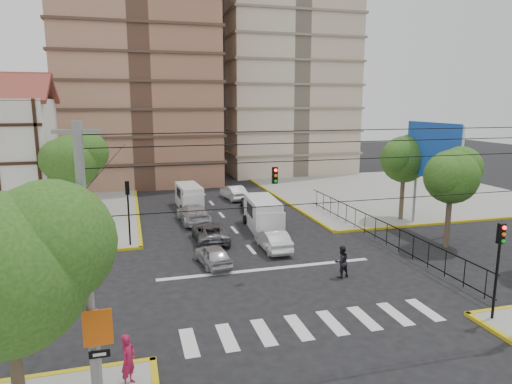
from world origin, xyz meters
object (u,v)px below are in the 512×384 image
object	(u,v)px
van_right_lane	(264,215)
pedestrian_crosswalk	(341,262)
traffic_light_se	(499,255)
car_silver_front_left	(213,255)
pedestrian_sw_corner	(128,360)
traffic_light_nw	(128,202)
district_sign	(98,336)
car_white_front_right	(273,240)
van_left_lane	(189,197)

from	to	relation	value
van_right_lane	pedestrian_crosswalk	distance (m)	10.79
traffic_light_se	car_silver_front_left	xyz separation A→B (m)	(-10.81, 10.51, -2.47)
traffic_light_se	pedestrian_sw_corner	world-z (taller)	traffic_light_se
traffic_light_nw	traffic_light_se	bearing A→B (deg)	-45.00
district_sign	car_white_front_right	world-z (taller)	district_sign
car_silver_front_left	traffic_light_nw	bearing A→B (deg)	-54.78
van_left_lane	pedestrian_crosswalk	size ratio (longest dim) A/B	2.68
traffic_light_se	district_sign	world-z (taller)	traffic_light_se
pedestrian_crosswalk	district_sign	bearing A→B (deg)	22.05
traffic_light_nw	van_left_lane	world-z (taller)	traffic_light_nw
traffic_light_se	van_left_lane	xyz separation A→B (m)	(-10.16, 26.13, -2.06)
car_white_front_right	pedestrian_crosswalk	size ratio (longest dim) A/B	2.33
traffic_light_se	car_silver_front_left	distance (m)	15.28
van_right_lane	pedestrian_crosswalk	size ratio (longest dim) A/B	2.96
traffic_light_se	pedestrian_crosswalk	xyz separation A→B (m)	(-4.20, 6.66, -2.20)
traffic_light_nw	car_silver_front_left	bearing A→B (deg)	-46.69
district_sign	car_silver_front_left	bearing A→B (deg)	64.14
district_sign	car_white_front_right	size ratio (longest dim) A/B	0.75
district_sign	car_silver_front_left	world-z (taller)	district_sign
district_sign	traffic_light_se	bearing A→B (deg)	4.95
traffic_light_nw	car_white_front_right	distance (m)	10.04
pedestrian_sw_corner	pedestrian_crosswalk	xyz separation A→B (m)	(11.56, 7.36, -0.16)
traffic_light_nw	district_sign	size ratio (longest dim) A/B	1.38
traffic_light_nw	van_left_lane	size ratio (longest dim) A/B	0.90
van_left_lane	car_silver_front_left	bearing A→B (deg)	-95.63
van_left_lane	traffic_light_se	bearing A→B (deg)	-72.00
van_right_lane	van_left_lane	size ratio (longest dim) A/B	1.10
traffic_light_se	district_sign	bearing A→B (deg)	-175.05
car_silver_front_left	pedestrian_crosswalk	xyz separation A→B (m)	(6.61, -3.85, 0.27)
traffic_light_se	traffic_light_nw	xyz separation A→B (m)	(-15.60, 15.60, 0.00)
traffic_light_nw	car_white_front_right	world-z (taller)	traffic_light_nw
traffic_light_se	traffic_light_nw	size ratio (longest dim) A/B	1.00
car_white_front_right	pedestrian_sw_corner	distance (m)	16.06
van_right_lane	van_left_lane	bearing A→B (deg)	121.87
car_silver_front_left	district_sign	bearing A→B (deg)	56.06
van_left_lane	pedestrian_crosswalk	xyz separation A→B (m)	(5.96, -19.46, -0.14)
car_white_front_right	traffic_light_nw	bearing A→B (deg)	-19.41
traffic_light_nw	car_white_front_right	size ratio (longest dim) A/B	1.04
car_silver_front_left	pedestrian_crosswalk	size ratio (longest dim) A/B	2.07
van_left_lane	pedestrian_crosswalk	world-z (taller)	van_left_lane
traffic_light_se	car_white_front_right	xyz separation A→B (m)	(-6.41, 12.35, -2.41)
traffic_light_se	van_right_lane	xyz separation A→B (m)	(-5.57, 17.36, -1.96)
van_left_lane	pedestrian_sw_corner	distance (m)	27.40
traffic_light_se	pedestrian_crosswalk	world-z (taller)	traffic_light_se
traffic_light_nw	car_silver_front_left	distance (m)	7.41
traffic_light_nw	pedestrian_crosswalk	distance (m)	14.65
traffic_light_se	car_white_front_right	world-z (taller)	traffic_light_se
car_silver_front_left	pedestrian_sw_corner	bearing A→B (deg)	58.08
pedestrian_crosswalk	pedestrian_sw_corner	bearing A→B (deg)	21.38
traffic_light_se	pedestrian_sw_corner	distance (m)	15.91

